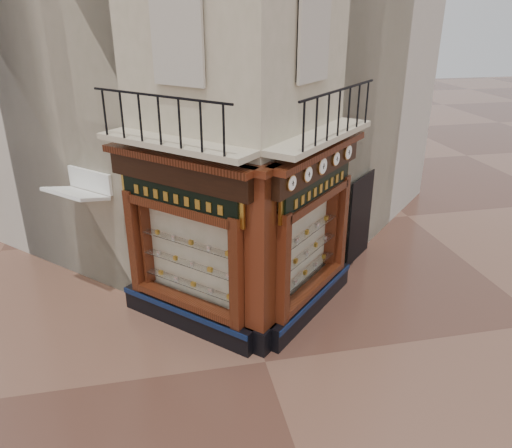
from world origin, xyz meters
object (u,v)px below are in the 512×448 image
object	(u,v)px
corner_pilaster	(260,265)
clock_b	(308,174)
clock_c	(322,166)
clock_d	(336,159)
awning	(90,293)
signboard_left	(178,198)
clock_a	(291,183)
signboard_right	(318,188)
clock_e	(348,152)

from	to	relation	value
corner_pilaster	clock_b	world-z (taller)	corner_pilaster
clock_c	clock_d	xyz separation A→B (m)	(0.46, 0.46, -0.00)
awning	signboard_left	size ratio (longest dim) A/B	0.62
clock_a	signboard_right	world-z (taller)	clock_a
clock_c	clock_d	distance (m)	0.65
clock_d	clock_c	bearing A→B (deg)	-180.00
clock_b	clock_c	world-z (taller)	clock_c
corner_pilaster	clock_c	size ratio (longest dim) A/B	10.75
clock_c	awning	xyz separation A→B (m)	(-5.19, 2.13, -3.62)
clock_a	clock_e	xyz separation A→B (m)	(1.82, 1.82, 0.00)
clock_a	clock_d	distance (m)	1.93
clock_c	clock_a	bearing A→B (deg)	-180.00
clock_a	signboard_left	bearing A→B (deg)	107.81
clock_e	awning	xyz separation A→B (m)	(-6.10, 1.22, -3.62)
corner_pilaster	clock_d	size ratio (longest dim) A/B	12.49
awning	signboard_right	world-z (taller)	signboard_right
clock_d	signboard_left	size ratio (longest dim) A/B	0.14
clock_a	clock_c	bearing A→B (deg)	0.00
clock_e	corner_pilaster	bearing A→B (deg)	171.78
clock_d	signboard_left	world-z (taller)	clock_d
clock_c	signboard_right	distance (m)	0.54
corner_pilaster	clock_e	bearing A→B (deg)	-8.22
corner_pilaster	signboard_right	bearing A→B (deg)	-10.25
clock_d	awning	size ratio (longest dim) A/B	0.22
awning	clock_b	bearing A→B (deg)	-163.61
clock_c	clock_d	world-z (taller)	clock_c
clock_a	signboard_left	xyz separation A→B (m)	(-2.03, 1.04, -0.52)
clock_e	clock_d	bearing A→B (deg)	-180.00
awning	signboard_left	world-z (taller)	signboard_left
clock_c	signboard_left	bearing A→B (deg)	132.32
clock_a	signboard_right	distance (m)	1.47
clock_d	signboard_right	xyz separation A→B (m)	(-0.48, -0.32, -0.52)
clock_c	clock_d	size ratio (longest dim) A/B	1.16
clock_c	clock_e	distance (m)	1.29
clock_c	clock_b	bearing A→B (deg)	180.00
signboard_right	corner_pilaster	bearing A→B (deg)	169.75
clock_a	signboard_right	bearing A→B (deg)	4.62
clock_a	signboard_right	size ratio (longest dim) A/B	0.14
signboard_left	clock_e	bearing A→B (deg)	-123.65
corner_pilaster	clock_e	distance (m)	3.42
clock_c	signboard_right	world-z (taller)	clock_c
clock_c	signboard_left	distance (m)	2.99
clock_c	signboard_left	xyz separation A→B (m)	(-2.94, 0.14, -0.52)
clock_e	clock_b	bearing A→B (deg)	-180.00
signboard_right	clock_e	bearing A→B (deg)	-5.24
clock_a	clock_c	world-z (taller)	clock_c
corner_pilaster	clock_a	bearing A→B (deg)	-48.12
clock_a	clock_d	xyz separation A→B (m)	(1.37, 1.37, -0.00)
clock_b	clock_c	size ratio (longest dim) A/B	0.89
clock_b	awning	distance (m)	6.50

